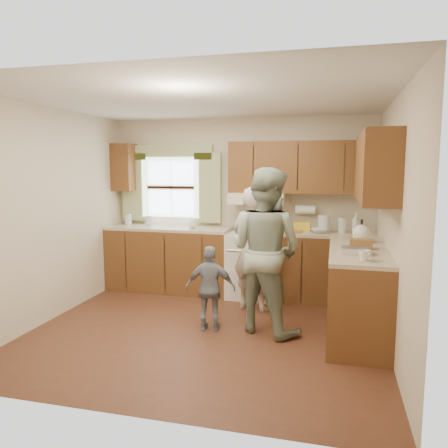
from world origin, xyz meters
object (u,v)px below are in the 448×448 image
(woman_left, at_px, (253,249))
(child, at_px, (210,288))
(stove, at_px, (256,263))
(woman_right, at_px, (266,250))

(woman_left, distance_m, child, 0.93)
(stove, bearing_deg, woman_left, -83.65)
(woman_left, bearing_deg, woman_right, 129.14)
(stove, distance_m, woman_right, 1.36)
(woman_right, distance_m, child, 0.74)
(stove, distance_m, woman_left, 0.67)
(stove, xyz_separation_m, woman_left, (0.07, -0.59, 0.32))
(stove, height_order, woman_right, woman_right)
(stove, xyz_separation_m, child, (-0.26, -1.40, 0.01))
(woman_left, relative_size, child, 1.65)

